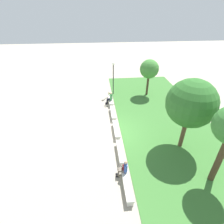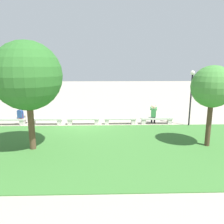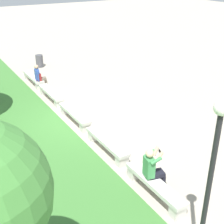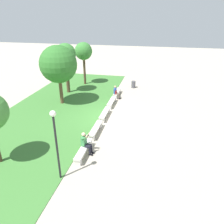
{
  "view_description": "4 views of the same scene",
  "coord_description": "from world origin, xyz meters",
  "px_view_note": "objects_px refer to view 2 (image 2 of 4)",
  "views": [
    {
      "loc": [
        11.09,
        -1.42,
        8.78
      ],
      "look_at": [
        -1.52,
        -0.19,
        1.02
      ],
      "focal_mm": 28.0,
      "sensor_mm": 36.0,
      "label": 1
    },
    {
      "loc": [
        -1.56,
        14.58,
        4.02
      ],
      "look_at": [
        -1.99,
        -0.29,
        0.8
      ],
      "focal_mm": 35.0,
      "sensor_mm": 36.0,
      "label": 2
    },
    {
      "loc": [
        -10.19,
        4.39,
        5.62
      ],
      "look_at": [
        -1.59,
        -0.76,
        0.89
      ],
      "focal_mm": 50.0,
      "sensor_mm": 36.0,
      "label": 3
    },
    {
      "loc": [
        -14.94,
        -3.79,
        7.49
      ],
      "look_at": [
        -0.97,
        -0.78,
        0.96
      ],
      "focal_mm": 35.0,
      "sensor_mm": 36.0,
      "label": 4
    }
  ],
  "objects_px": {
    "bench_end": "(9,121)",
    "tree_behind_wall": "(27,76)",
    "bench_main": "(156,120)",
    "person_distant": "(21,115)",
    "bench_mid": "(83,120)",
    "bench_near": "(120,120)",
    "tree_far_back": "(212,87)",
    "lamp_post": "(191,90)",
    "person_photographer": "(153,113)",
    "bench_far": "(46,120)",
    "backpack": "(21,116)"
  },
  "relations": [
    {
      "from": "bench_mid",
      "to": "tree_behind_wall",
      "type": "height_order",
      "value": "tree_behind_wall"
    },
    {
      "from": "person_photographer",
      "to": "person_distant",
      "type": "relative_size",
      "value": 1.05
    },
    {
      "from": "bench_far",
      "to": "person_distant",
      "type": "bearing_deg",
      "value": -2.22
    },
    {
      "from": "bench_far",
      "to": "backpack",
      "type": "distance_m",
      "value": 1.69
    },
    {
      "from": "tree_behind_wall",
      "to": "bench_main",
      "type": "bearing_deg",
      "value": -147.69
    },
    {
      "from": "bench_mid",
      "to": "bench_near",
      "type": "bearing_deg",
      "value": 180.0
    },
    {
      "from": "bench_far",
      "to": "person_distant",
      "type": "xyz_separation_m",
      "value": [
        1.69,
        -0.07,
        0.37
      ]
    },
    {
      "from": "bench_mid",
      "to": "person_photographer",
      "type": "bearing_deg",
      "value": -179.11
    },
    {
      "from": "tree_far_back",
      "to": "bench_near",
      "type": "bearing_deg",
      "value": -46.25
    },
    {
      "from": "bench_mid",
      "to": "person_distant",
      "type": "distance_m",
      "value": 4.24
    },
    {
      "from": "bench_near",
      "to": "person_photographer",
      "type": "xyz_separation_m",
      "value": [
        -2.32,
        -0.08,
        0.43
      ]
    },
    {
      "from": "person_photographer",
      "to": "tree_behind_wall",
      "type": "height_order",
      "value": "tree_behind_wall"
    },
    {
      "from": "bench_near",
      "to": "person_photographer",
      "type": "height_order",
      "value": "person_photographer"
    },
    {
      "from": "bench_mid",
      "to": "bench_end",
      "type": "relative_size",
      "value": 1.0
    },
    {
      "from": "bench_main",
      "to": "lamp_post",
      "type": "relative_size",
      "value": 0.6
    },
    {
      "from": "backpack",
      "to": "tree_behind_wall",
      "type": "xyz_separation_m",
      "value": [
        -2.2,
        4.49,
        2.89
      ]
    },
    {
      "from": "bench_main",
      "to": "bench_end",
      "type": "bearing_deg",
      "value": 0.0
    },
    {
      "from": "bench_far",
      "to": "bench_near",
      "type": "bearing_deg",
      "value": 180.0
    },
    {
      "from": "bench_mid",
      "to": "tree_far_back",
      "type": "height_order",
      "value": "tree_far_back"
    },
    {
      "from": "bench_near",
      "to": "bench_far",
      "type": "relative_size",
      "value": 1.0
    },
    {
      "from": "tree_far_back",
      "to": "lamp_post",
      "type": "bearing_deg",
      "value": -97.63
    },
    {
      "from": "bench_main",
      "to": "tree_behind_wall",
      "type": "relative_size",
      "value": 0.43
    },
    {
      "from": "bench_near",
      "to": "lamp_post",
      "type": "xyz_separation_m",
      "value": [
        -4.63,
        0.5,
        2.11
      ]
    },
    {
      "from": "backpack",
      "to": "person_photographer",
      "type": "bearing_deg",
      "value": -179.66
    },
    {
      "from": "bench_far",
      "to": "lamp_post",
      "type": "relative_size",
      "value": 0.6
    },
    {
      "from": "tree_behind_wall",
      "to": "tree_far_back",
      "type": "xyz_separation_m",
      "value": [
        -8.64,
        -0.16,
        -0.54
      ]
    },
    {
      "from": "bench_main",
      "to": "tree_behind_wall",
      "type": "distance_m",
      "value": 8.95
    },
    {
      "from": "bench_end",
      "to": "person_distant",
      "type": "relative_size",
      "value": 1.73
    },
    {
      "from": "bench_far",
      "to": "bench_end",
      "type": "xyz_separation_m",
      "value": [
        2.53,
        0.0,
        0.0
      ]
    },
    {
      "from": "bench_end",
      "to": "tree_behind_wall",
      "type": "distance_m",
      "value": 6.3
    },
    {
      "from": "tree_behind_wall",
      "to": "bench_mid",
      "type": "bearing_deg",
      "value": -114.04
    },
    {
      "from": "bench_main",
      "to": "backpack",
      "type": "relative_size",
      "value": 5.11
    },
    {
      "from": "bench_main",
      "to": "person_distant",
      "type": "distance_m",
      "value": 9.3
    },
    {
      "from": "backpack",
      "to": "lamp_post",
      "type": "height_order",
      "value": "lamp_post"
    },
    {
      "from": "bench_near",
      "to": "bench_mid",
      "type": "relative_size",
      "value": 1.0
    },
    {
      "from": "person_distant",
      "to": "backpack",
      "type": "xyz_separation_m",
      "value": [
        -0.03,
        0.04,
        -0.05
      ]
    },
    {
      "from": "bench_near",
      "to": "tree_behind_wall",
      "type": "height_order",
      "value": "tree_behind_wall"
    },
    {
      "from": "bench_main",
      "to": "backpack",
      "type": "xyz_separation_m",
      "value": [
        9.26,
        -0.02,
        0.32
      ]
    },
    {
      "from": "bench_main",
      "to": "person_distant",
      "type": "height_order",
      "value": "person_distant"
    },
    {
      "from": "bench_main",
      "to": "backpack",
      "type": "bearing_deg",
      "value": -0.13
    },
    {
      "from": "backpack",
      "to": "tree_behind_wall",
      "type": "relative_size",
      "value": 0.08
    },
    {
      "from": "bench_near",
      "to": "person_photographer",
      "type": "distance_m",
      "value": 2.36
    },
    {
      "from": "bench_mid",
      "to": "tree_behind_wall",
      "type": "bearing_deg",
      "value": 65.96
    },
    {
      "from": "bench_main",
      "to": "backpack",
      "type": "height_order",
      "value": "backpack"
    },
    {
      "from": "bench_main",
      "to": "bench_far",
      "type": "distance_m",
      "value": 7.6
    },
    {
      "from": "tree_behind_wall",
      "to": "lamp_post",
      "type": "distance_m",
      "value": 10.04
    },
    {
      "from": "bench_near",
      "to": "bench_far",
      "type": "bearing_deg",
      "value": 0.0
    },
    {
      "from": "bench_far",
      "to": "lamp_post",
      "type": "bearing_deg",
      "value": 177.07
    },
    {
      "from": "bench_mid",
      "to": "bench_far",
      "type": "xyz_separation_m",
      "value": [
        2.53,
        0.0,
        0.0
      ]
    },
    {
      "from": "tree_behind_wall",
      "to": "tree_far_back",
      "type": "distance_m",
      "value": 8.66
    }
  ]
}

